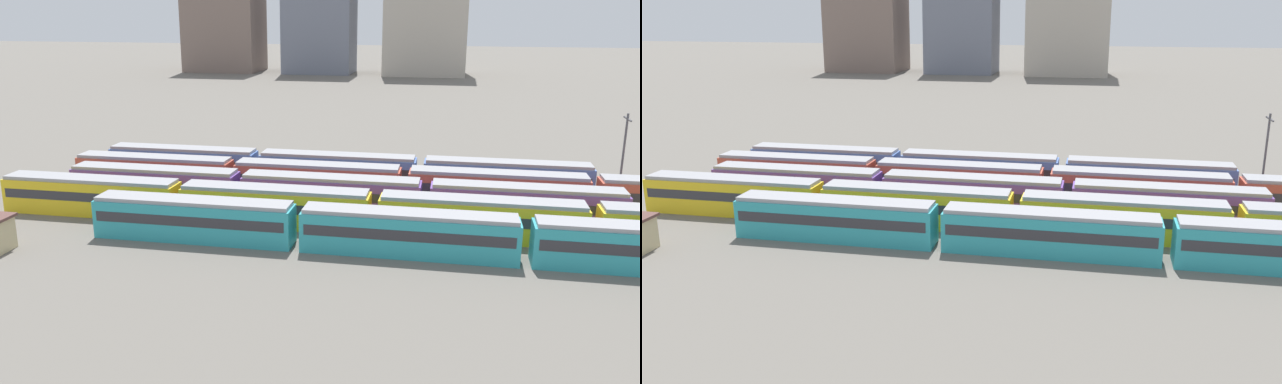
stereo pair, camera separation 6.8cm
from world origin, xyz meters
The scene contains 9 objects.
ground_plane centered at (0.00, 10.40, 0.00)m, with size 600.00×600.00×0.00m, color #666059.
train_track_1 centered at (27.19, 5.20, 1.90)m, with size 93.60×3.06×3.75m.
train_track_2 centered at (12.66, 10.40, 1.90)m, with size 55.80×3.06×3.75m.
train_track_3 centered at (29.11, 15.60, 1.90)m, with size 93.60×3.06×3.75m.
train_track_4 centered at (11.53, 20.80, 1.90)m, with size 55.80×3.06×3.75m.
catenary_pole_1 centered at (42.83, 23.68, 5.00)m, with size 0.24×3.20×8.94m.
distant_building_0 centered at (-48.57, 154.35, 16.14)m, with size 22.87×17.95×32.28m, color #7A665B.
distant_building_1 centered at (-17.65, 154.35, 17.03)m, with size 20.96×16.84×34.06m, color slate.
distant_building_2 centered at (14.86, 154.35, 18.32)m, with size 24.17×18.85×36.65m, color #B2A899.
Camera 1 is at (24.39, -52.76, 20.06)m, focal length 37.34 mm.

